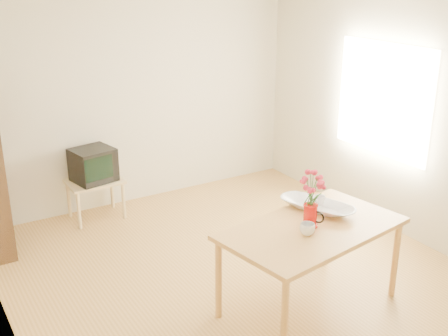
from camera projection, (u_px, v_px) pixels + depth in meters
room at (245, 145)px, 4.82m from camera, size 4.50×4.50×4.50m
table at (312, 235)px, 4.60m from camera, size 1.62×1.09×0.75m
tv_stand at (95, 186)px, 6.36m from camera, size 0.60×0.45×0.46m
pitcher at (310, 216)px, 4.55m from camera, size 0.13×0.20×0.20m
flowers at (312, 188)px, 4.46m from camera, size 0.22×0.22×0.31m
mug at (307, 229)px, 4.42m from camera, size 0.15×0.15×0.10m
bowl at (318, 188)px, 4.80m from camera, size 0.57×0.57×0.41m
teacup_a at (314, 194)px, 4.80m from camera, size 0.09×0.09×0.06m
teacup_b at (321, 190)px, 4.86m from camera, size 0.09×0.09×0.07m
television at (93, 164)px, 6.27m from camera, size 0.50×0.47×0.37m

